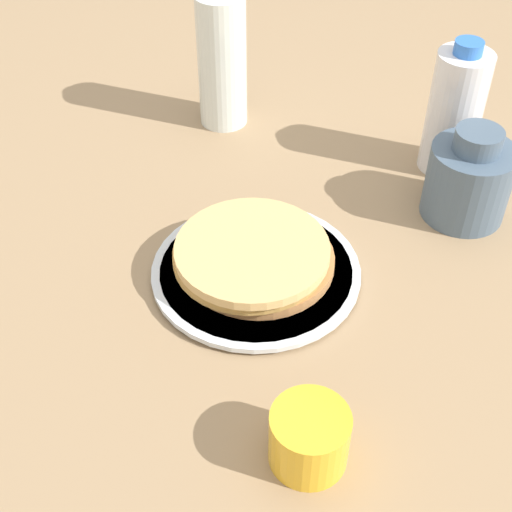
{
  "coord_description": "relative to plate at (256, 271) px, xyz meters",
  "views": [
    {
      "loc": [
        0.47,
        -0.46,
        0.62
      ],
      "look_at": [
        0.02,
        -0.03,
        0.03
      ],
      "focal_mm": 50.0,
      "sensor_mm": 36.0,
      "label": 1
    }
  ],
  "objects": [
    {
      "name": "water_bottle_near",
      "position": [
        0.03,
        0.36,
        0.08
      ],
      "size": [
        0.08,
        0.08,
        0.19
      ],
      "color": "white",
      "rests_on": "ground_plane"
    },
    {
      "name": "pancake_stack",
      "position": [
        -0.0,
        -0.0,
        0.02
      ],
      "size": [
        0.19,
        0.2,
        0.04
      ],
      "color": "#BC7F4A",
      "rests_on": "plate"
    },
    {
      "name": "water_bottle_mid",
      "position": [
        -0.29,
        0.21,
        0.1
      ],
      "size": [
        0.07,
        0.07,
        0.22
      ],
      "color": "silver",
      "rests_on": "ground_plane"
    },
    {
      "name": "plate",
      "position": [
        0.0,
        0.0,
        0.0
      ],
      "size": [
        0.26,
        0.26,
        0.01
      ],
      "color": "silver",
      "rests_on": "ground_plane"
    },
    {
      "name": "juice_glass",
      "position": [
        0.22,
        -0.14,
        0.03
      ],
      "size": [
        0.08,
        0.08,
        0.06
      ],
      "color": "yellow",
      "rests_on": "ground_plane"
    },
    {
      "name": "ground_plane",
      "position": [
        -0.02,
        0.03,
        -0.01
      ],
      "size": [
        4.0,
        4.0,
        0.0
      ],
      "primitive_type": "plane",
      "color": "#9E7F5B"
    },
    {
      "name": "cream_jug",
      "position": [
        0.11,
        0.29,
        0.05
      ],
      "size": [
        0.11,
        0.11,
        0.13
      ],
      "color": "#4C6075",
      "rests_on": "ground_plane"
    }
  ]
}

